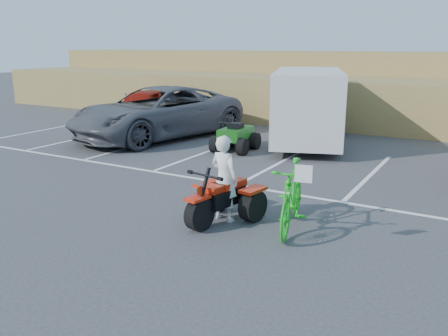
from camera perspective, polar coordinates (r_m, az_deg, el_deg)
The scene contains 11 objects.
ground at distance 10.04m, azimuth -4.95°, elevation -5.50°, with size 100.00×100.00×0.00m, color #38383A.
parking_stripes at distance 13.09m, azimuth 8.41°, elevation -0.78°, with size 28.00×5.16×0.01m.
grass_embankment at distance 23.91m, azimuth 16.87°, elevation 9.14°, with size 40.00×8.50×3.10m.
red_trike_atv at distance 9.57m, azimuth -0.55°, elevation -6.46°, with size 1.26×1.69×1.10m, color red, non-canonical shape.
rider at distance 9.41m, azimuth 0.03°, elevation -1.26°, with size 0.63×0.42×1.74m, color white.
green_dirt_bike at distance 9.09m, azimuth 8.17°, elevation -3.38°, with size 0.62×2.19×1.32m, color #14BF19.
grey_pickup at distance 18.23m, azimuth -8.01°, elevation 6.63°, with size 3.18×6.90×1.92m, color #4D4E55.
red_car at distance 21.96m, azimuth -9.70°, elevation 7.37°, with size 1.79×4.44×1.51m, color maroon.
cargo_trailer at distance 17.03m, azimuth 10.02°, elevation 7.49°, with size 3.96×5.97×2.59m.
quad_atv_blue at distance 16.57m, azimuth 1.72°, elevation 2.60°, with size 0.99×1.33×0.87m, color navy, non-canonical shape.
quad_atv_green at distance 15.90m, azimuth 1.40°, elevation 2.10°, with size 1.20×1.60×1.05m, color #135112, non-canonical shape.
Camera 1 is at (5.43, -7.71, 3.44)m, focal length 38.00 mm.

